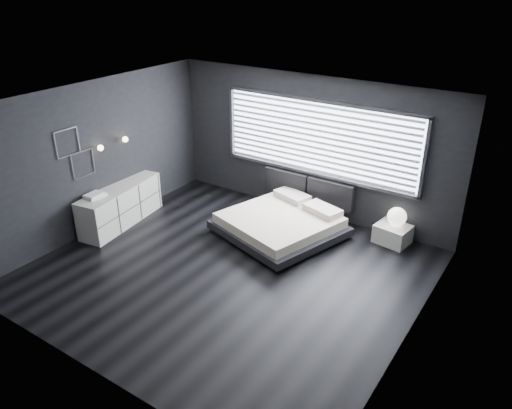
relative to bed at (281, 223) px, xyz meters
The scene contains 12 objects.
room 1.97m from the bed, 92.66° to the right, with size 6.04×6.00×2.80m.
window 1.77m from the bed, 83.50° to the left, with size 4.14×0.09×1.52m.
headboard 1.10m from the bed, 90.59° to the left, with size 1.96×0.16×0.52m.
sconce_near 3.60m from the bed, 152.54° to the right, with size 0.18×0.11×0.11m.
sconce_far 3.39m from the bed, 162.43° to the right, with size 0.18×0.11×0.11m.
wall_art_upper 4.06m from the bed, 144.98° to the right, with size 0.01×0.48×0.48m.
wall_art_lower 3.76m from the bed, 148.25° to the right, with size 0.01×0.48×0.48m.
bed is the anchor object (origin of this frame).
nightstand 2.05m from the bed, 25.22° to the left, with size 0.59×0.49×0.35m, color silver.
orb_lamp 2.11m from the bed, 25.93° to the left, with size 0.34×0.34×0.34m, color white.
dresser 3.15m from the bed, 154.98° to the right, with size 0.80×1.97×0.76m.
book_stack 3.48m from the bed, 146.89° to the right, with size 0.29×0.37×0.07m.
Camera 1 is at (4.27, -5.57, 4.60)m, focal length 35.00 mm.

